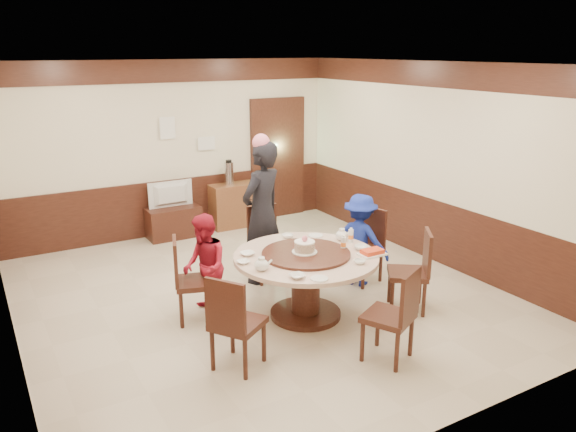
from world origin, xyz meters
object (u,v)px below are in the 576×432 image
person_red (205,267)px  television (172,195)px  person_standing (262,213)px  side_cabinet (234,205)px  thermos (229,173)px  banquet_table (306,273)px  shrimp_platter (372,252)px  person_blue (360,240)px  birthday_cake (305,247)px  tv_stand (174,222)px

person_red → television: size_ratio=1.66×
person_standing → side_cabinet: 2.50m
thermos → banquet_table: bearing=-100.7°
shrimp_platter → television: 3.99m
person_red → side_cabinet: bearing=159.7°
person_blue → banquet_table: bearing=82.4°
person_red → person_standing: bearing=129.9°
birthday_cake → thermos: thermos is taller
person_standing → television: person_standing is taller
banquet_table → person_blue: size_ratio=1.35×
banquet_table → person_blue: 1.18m
banquet_table → person_standing: size_ratio=0.87×
person_blue → shrimp_platter: size_ratio=4.01×
birthday_cake → person_red: bearing=149.9°
person_red → thermos: bearing=160.7°
tv_stand → shrimp_platter: bearing=-75.5°
person_blue → thermos: bearing=-21.7°
banquet_table → side_cabinet: (0.74, 3.52, -0.16)m
side_cabinet → person_standing: bearing=-106.0°
banquet_table → birthday_cake: (-0.01, 0.01, 0.31)m
thermos → person_standing: bearing=-104.4°
tv_stand → person_red: bearing=-102.1°
birthday_cake → thermos: size_ratio=0.75×
banquet_table → tv_stand: bearing=95.8°
thermos → tv_stand: bearing=-178.3°
shrimp_platter → side_cabinet: bearing=88.6°
birthday_cake → tv_stand: bearing=95.6°
person_red → shrimp_platter: (1.62, -0.95, 0.17)m
person_standing → tv_stand: size_ratio=2.19×
banquet_table → side_cabinet: 3.60m
banquet_table → tv_stand: (-0.36, 3.49, -0.28)m
person_standing → birthday_cake: (-0.08, -1.17, -0.08)m
banquet_table → television: television is taller
birthday_cake → shrimp_platter: size_ratio=0.95×
tv_stand → side_cabinet: bearing=1.6°
birthday_cake → television: birthday_cake is taller
banquet_table → shrimp_platter: size_ratio=5.41×
shrimp_platter → thermos: bearing=89.6°
person_red → person_blue: size_ratio=1.00×
person_blue → thermos: person_blue is taller
tv_stand → side_cabinet: (1.09, 0.03, 0.12)m
person_blue → tv_stand: bearing=-4.2°
shrimp_platter → tv_stand: size_ratio=0.35×
banquet_table → thermos: thermos is taller
person_blue → thermos: size_ratio=3.17×
person_red → birthday_cake: bearing=69.8°
person_standing → television: (-0.42, 2.31, -0.22)m
shrimp_platter → person_blue: bearing=60.9°
person_red → birthday_cake: person_red is taller
person_blue → side_cabinet: 3.11m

